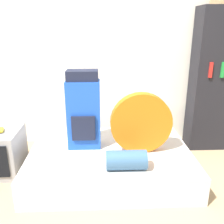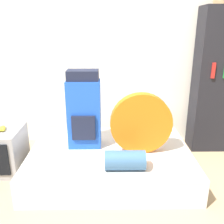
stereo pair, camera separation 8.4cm
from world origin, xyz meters
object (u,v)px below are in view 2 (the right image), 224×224
backpack (84,111)px  sleeping_roll (125,160)px  bookshelf (224,82)px  tent_bag (141,123)px

backpack → sleeping_roll: (0.44, -0.52, -0.33)m
backpack → bookshelf: size_ratio=0.47×
tent_bag → bookshelf: size_ratio=0.36×
backpack → tent_bag: bearing=-13.5°
sleeping_roll → bookshelf: bookshelf is taller
tent_bag → backpack: bearing=166.5°
backpack → tent_bag: (0.63, -0.15, -0.10)m
backpack → bookshelf: bookshelf is taller
bookshelf → sleeping_roll: bearing=-141.8°
backpack → tent_bag: size_ratio=1.32×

